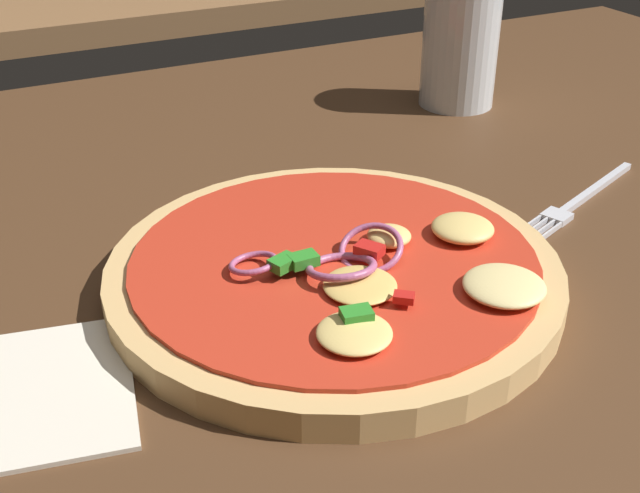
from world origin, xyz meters
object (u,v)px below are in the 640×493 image
at_px(pizza, 338,272).
at_px(fork, 578,201).
at_px(beer_glass, 459,54).
at_px(napkin, 18,394).

bearing_deg(pizza, fork, 5.93).
bearing_deg(pizza, beer_glass, 43.38).
distance_m(pizza, fork, 0.22).
relative_size(beer_glass, napkin, 0.84).
relative_size(fork, beer_glass, 1.35).
distance_m(fork, beer_glass, 0.24).
bearing_deg(pizza, napkin, -174.87).
distance_m(fork, napkin, 0.43).
height_order(pizza, fork, pizza).
bearing_deg(fork, napkin, -174.45).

